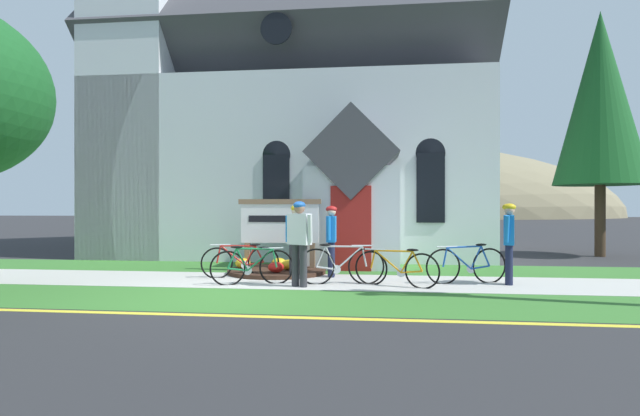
% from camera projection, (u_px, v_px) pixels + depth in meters
% --- Properties ---
extents(ground, '(140.00, 140.00, 0.00)m').
position_uv_depth(ground, '(264.00, 268.00, 13.01)').
color(ground, '#2B2B2D').
extents(sidewalk_slab, '(32.00, 2.26, 0.01)m').
position_uv_depth(sidewalk_slab, '(244.00, 280.00, 10.89)').
color(sidewalk_slab, '#B7B5AD').
rests_on(sidewalk_slab, ground).
extents(grass_verge, '(32.00, 2.20, 0.01)m').
position_uv_depth(grass_verge, '(209.00, 299.00, 8.67)').
color(grass_verge, '#38722D').
rests_on(grass_verge, ground).
extents(church_lawn, '(24.00, 2.31, 0.01)m').
position_uv_depth(church_lawn, '(267.00, 267.00, 13.16)').
color(church_lawn, '#38722D').
rests_on(church_lawn, ground).
extents(curb_paint_stripe, '(28.00, 0.16, 0.01)m').
position_uv_depth(curb_paint_stripe, '(180.00, 314.00, 7.43)').
color(curb_paint_stripe, yellow).
rests_on(curb_paint_stripe, ground).
extents(church_building, '(12.71, 12.48, 14.32)m').
position_uv_depth(church_building, '(296.00, 115.00, 19.31)').
color(church_building, silver).
rests_on(church_building, ground).
extents(church_sign, '(2.03, 0.21, 1.77)m').
position_uv_depth(church_sign, '(280.00, 224.00, 12.36)').
color(church_sign, '#7F6047').
rests_on(church_sign, ground).
extents(flower_bed, '(2.33, 2.33, 0.34)m').
position_uv_depth(flower_bed, '(276.00, 270.00, 12.00)').
color(flower_bed, '#382319').
rests_on(flower_bed, ground).
extents(bicycle_red, '(1.62, 0.61, 0.81)m').
position_uv_depth(bicycle_red, '(252.00, 266.00, 10.29)').
color(bicycle_red, black).
rests_on(bicycle_red, ground).
extents(bicycle_green, '(1.76, 0.39, 0.85)m').
position_uv_depth(bicycle_green, '(341.00, 265.00, 10.33)').
color(bicycle_green, black).
rests_on(bicycle_green, ground).
extents(bicycle_silver, '(1.70, 0.52, 0.84)m').
position_uv_depth(bicycle_silver, '(467.00, 265.00, 10.44)').
color(bicycle_silver, black).
rests_on(bicycle_silver, ground).
extents(bicycle_black, '(1.68, 0.52, 0.78)m').
position_uv_depth(bicycle_black, '(241.00, 261.00, 11.29)').
color(bicycle_black, black).
rests_on(bicycle_black, ground).
extents(bicycle_white, '(1.66, 0.68, 0.78)m').
position_uv_depth(bicycle_white, '(396.00, 268.00, 10.04)').
color(bicycle_white, black).
rests_on(bicycle_white, ground).
extents(cyclist_in_orange_jersey, '(0.26, 0.71, 1.60)m').
position_uv_depth(cyclist_in_orange_jersey, '(331.00, 236.00, 11.38)').
color(cyclist_in_orange_jersey, '#191E38').
rests_on(cyclist_in_orange_jersey, ground).
extents(cyclist_in_green_jersey, '(0.55, 0.49, 1.69)m').
position_uv_depth(cyclist_in_green_jersey, '(299.00, 237.00, 9.98)').
color(cyclist_in_green_jersey, '#2D2D33').
rests_on(cyclist_in_green_jersey, ground).
extents(cyclist_in_yellow_jersey, '(0.52, 0.56, 1.62)m').
position_uv_depth(cyclist_in_yellow_jersey, '(296.00, 236.00, 11.11)').
color(cyclist_in_yellow_jersey, '#2D2D33').
rests_on(cyclist_in_yellow_jersey, ground).
extents(cyclist_in_blue_jersey, '(0.31, 0.68, 1.65)m').
position_uv_depth(cyclist_in_blue_jersey, '(509.00, 237.00, 10.22)').
color(cyclist_in_blue_jersey, '#191E38').
rests_on(cyclist_in_blue_jersey, ground).
extents(roadside_conifer, '(2.82, 2.82, 7.80)m').
position_uv_depth(roadside_conifer, '(600.00, 99.00, 16.06)').
color(roadside_conifer, '#3D2D1E').
rests_on(roadside_conifer, ground).
extents(distant_hill, '(79.07, 43.30, 23.31)m').
position_uv_depth(distant_hill, '(360.00, 216.00, 81.67)').
color(distant_hill, '#847A5B').
rests_on(distant_hill, ground).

